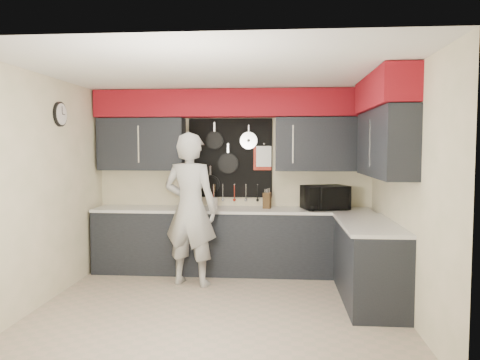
# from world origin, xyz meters

# --- Properties ---
(ground) EXTENTS (4.00, 4.00, 0.00)m
(ground) POSITION_xyz_m (0.00, 0.00, 0.00)
(ground) COLOR tan
(ground) RESTS_ON ground
(back_wall_assembly) EXTENTS (4.00, 0.36, 2.60)m
(back_wall_assembly) POSITION_xyz_m (0.01, 1.60, 2.01)
(back_wall_assembly) COLOR beige
(back_wall_assembly) RESTS_ON ground
(right_wall_assembly) EXTENTS (0.36, 3.50, 2.60)m
(right_wall_assembly) POSITION_xyz_m (1.85, 0.26, 1.94)
(right_wall_assembly) COLOR beige
(right_wall_assembly) RESTS_ON ground
(left_wall_assembly) EXTENTS (0.05, 3.50, 2.60)m
(left_wall_assembly) POSITION_xyz_m (-1.99, 0.02, 1.33)
(left_wall_assembly) COLOR beige
(left_wall_assembly) RESTS_ON ground
(base_cabinets) EXTENTS (3.95, 2.20, 0.92)m
(base_cabinets) POSITION_xyz_m (0.49, 1.13, 0.46)
(base_cabinets) COLOR black
(base_cabinets) RESTS_ON ground
(microwave) EXTENTS (0.69, 0.57, 0.33)m
(microwave) POSITION_xyz_m (1.30, 1.44, 1.09)
(microwave) COLOR black
(microwave) RESTS_ON base_cabinets
(knife_block) EXTENTS (0.12, 0.12, 0.22)m
(knife_block) POSITION_xyz_m (0.50, 1.48, 1.03)
(knife_block) COLOR #3A2612
(knife_block) RESTS_ON base_cabinets
(utensil_crock) EXTENTS (0.12, 0.12, 0.16)m
(utensil_crock) POSITION_xyz_m (-0.26, 1.42, 1.00)
(utensil_crock) COLOR silver
(utensil_crock) RESTS_ON base_cabinets
(coffee_maker) EXTENTS (0.26, 0.30, 0.36)m
(coffee_maker) POSITION_xyz_m (-0.59, 1.41, 1.11)
(coffee_maker) COLOR black
(coffee_maker) RESTS_ON base_cabinets
(person) EXTENTS (0.81, 0.63, 1.97)m
(person) POSITION_xyz_m (-0.48, 0.83, 0.99)
(person) COLOR #BCBCB9
(person) RESTS_ON ground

